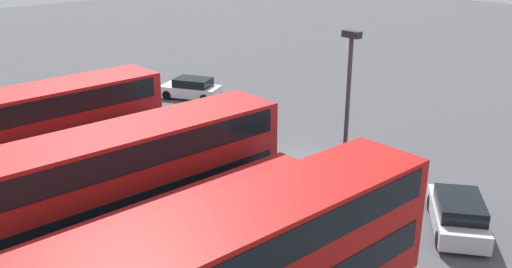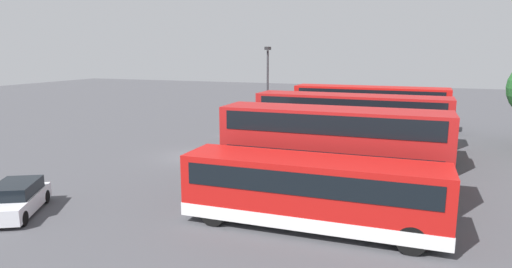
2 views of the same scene
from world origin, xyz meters
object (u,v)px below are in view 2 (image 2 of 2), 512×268
(bus_single_deck_second, at_px, (365,132))
(bus_single_deck_fourth, at_px, (343,153))
(bus_double_decker_third, at_px, (350,128))
(car_small_green, at_px, (250,127))
(lamp_post_tall, at_px, (268,88))
(car_hatchback_silver, at_px, (16,199))
(bus_double_decker_near_end, at_px, (369,113))
(bus_double_decker_fifth, at_px, (332,152))
(bus_single_deck_sixth, at_px, (311,191))
(box_truck_blue, at_px, (410,112))

(bus_single_deck_second, relative_size, bus_single_deck_fourth, 1.16)
(bus_single_deck_second, bearing_deg, bus_double_decker_third, -8.93)
(car_small_green, height_order, lamp_post_tall, lamp_post_tall)
(bus_single_deck_second, relative_size, car_hatchback_silver, 2.69)
(car_hatchback_silver, bearing_deg, bus_single_deck_fourth, 129.29)
(bus_double_decker_near_end, height_order, bus_single_deck_fourth, bus_double_decker_near_end)
(bus_single_deck_second, distance_m, lamp_post_tall, 8.07)
(bus_double_decker_fifth, bearing_deg, bus_single_deck_second, 178.28)
(bus_single_deck_sixth, bearing_deg, bus_single_deck_second, 178.45)
(bus_double_decker_fifth, bearing_deg, bus_double_decker_near_end, 179.37)
(bus_single_deck_fourth, height_order, lamp_post_tall, lamp_post_tall)
(bus_single_deck_sixth, height_order, car_hatchback_silver, bus_single_deck_sixth)
(car_small_green, bearing_deg, bus_double_decker_fifth, 34.99)
(bus_single_deck_second, height_order, bus_single_deck_fourth, same)
(bus_double_decker_near_end, distance_m, bus_single_deck_second, 3.64)
(bus_single_deck_second, bearing_deg, bus_double_decker_fifth, -1.72)
(bus_double_decker_third, height_order, car_small_green, bus_double_decker_third)
(bus_single_deck_sixth, bearing_deg, bus_double_decker_third, -179.12)
(car_small_green, bearing_deg, car_hatchback_silver, -7.31)
(bus_single_deck_fourth, bearing_deg, car_hatchback_silver, -50.71)
(bus_single_deck_fourth, height_order, bus_single_deck_sixth, same)
(bus_single_deck_second, distance_m, box_truck_blue, 11.70)
(bus_double_decker_near_end, height_order, bus_double_decker_third, same)
(car_small_green, xyz_separation_m, lamp_post_tall, (3.36, 2.86, 3.77))
(bus_single_deck_sixth, bearing_deg, lamp_post_tall, -154.21)
(box_truck_blue, distance_m, car_small_green, 15.15)
(bus_double_decker_third, xyz_separation_m, bus_double_decker_fifth, (7.07, 0.24, -0.00))
(bus_double_decker_third, xyz_separation_m, lamp_post_tall, (-3.96, -6.98, 2.02))
(bus_single_deck_second, xyz_separation_m, bus_single_deck_sixth, (14.37, -0.39, -0.00))
(bus_double_decker_fifth, bearing_deg, box_truck_blue, 172.26)
(lamp_post_tall, bearing_deg, bus_single_deck_fourth, 43.50)
(car_hatchback_silver, xyz_separation_m, lamp_post_tall, (-18.02, 5.60, 3.77))
(bus_single_deck_sixth, xyz_separation_m, car_small_green, (-18.16, -10.01, -0.92))
(box_truck_blue, relative_size, car_hatchback_silver, 1.76)
(bus_single_deck_sixth, height_order, box_truck_blue, box_truck_blue)
(car_hatchback_silver, height_order, car_small_green, same)
(lamp_post_tall, bearing_deg, car_hatchback_silver, -17.27)
(bus_double_decker_third, distance_m, bus_double_decker_fifth, 7.08)
(bus_single_deck_fourth, bearing_deg, box_truck_blue, 170.71)
(bus_single_deck_fourth, bearing_deg, car_small_green, -137.43)
(bus_single_deck_fourth, bearing_deg, bus_double_decker_fifth, 0.70)
(car_hatchback_silver, height_order, lamp_post_tall, lamp_post_tall)
(box_truck_blue, bearing_deg, lamp_post_tall, -42.96)
(bus_single_deck_sixth, relative_size, car_hatchback_silver, 2.47)
(car_hatchback_silver, relative_size, car_small_green, 1.00)
(bus_single_deck_second, xyz_separation_m, box_truck_blue, (-11.39, 2.67, 0.08))
(bus_double_decker_third, distance_m, car_hatchback_silver, 18.95)
(bus_double_decker_third, distance_m, bus_single_deck_fourth, 3.70)
(bus_single_deck_fourth, xyz_separation_m, car_hatchback_silver, (10.46, -12.78, -0.92))
(car_hatchback_silver, bearing_deg, lamp_post_tall, 162.73)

